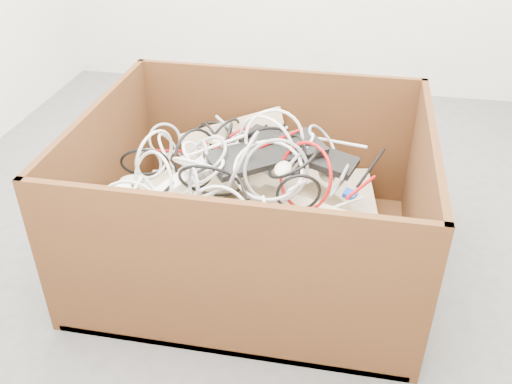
% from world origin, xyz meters
% --- Properties ---
extents(ground, '(3.00, 3.00, 0.00)m').
position_xyz_m(ground, '(0.00, 0.00, 0.00)').
color(ground, '#4F4F51').
rests_on(ground, ground).
extents(cardboard_box, '(1.21, 1.01, 0.62)m').
position_xyz_m(cardboard_box, '(0.06, -0.29, 0.15)').
color(cardboard_box, '#412610').
rests_on(cardboard_box, ground).
extents(keyboard_pile, '(1.12, 0.88, 0.35)m').
position_xyz_m(keyboard_pile, '(0.10, -0.27, 0.28)').
color(keyboard_pile, beige).
rests_on(keyboard_pile, cardboard_box).
extents(mice_scatter, '(0.81, 0.62, 0.21)m').
position_xyz_m(mice_scatter, '(0.06, -0.28, 0.35)').
color(mice_scatter, beige).
rests_on(mice_scatter, keyboard_pile).
extents(power_strip_left, '(0.23, 0.27, 0.12)m').
position_xyz_m(power_strip_left, '(-0.18, -0.35, 0.37)').
color(power_strip_left, white).
rests_on(power_strip_left, keyboard_pile).
extents(power_strip_right, '(0.27, 0.26, 0.10)m').
position_xyz_m(power_strip_right, '(-0.28, -0.53, 0.33)').
color(power_strip_right, white).
rests_on(power_strip_right, keyboard_pile).
extents(vga_plug, '(0.06, 0.05, 0.03)m').
position_xyz_m(vga_plug, '(0.43, -0.29, 0.34)').
color(vga_plug, '#0C38BC').
rests_on(vga_plug, keyboard_pile).
extents(cable_tangle, '(1.09, 0.82, 0.47)m').
position_xyz_m(cable_tangle, '(-0.04, -0.31, 0.40)').
color(cable_tangle, '#AB0C0D').
rests_on(cable_tangle, keyboard_pile).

